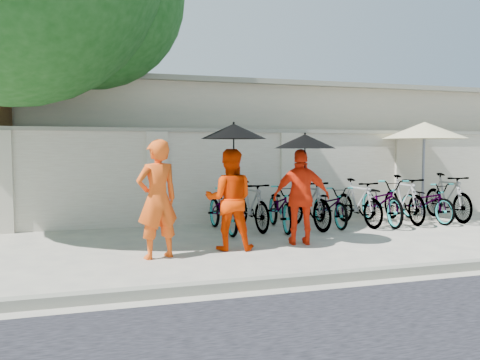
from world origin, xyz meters
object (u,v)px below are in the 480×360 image
object	(u,v)px
monk_left	(157,199)
patio_umbrella	(424,132)
monk_center	(230,200)
monk_right	(301,197)

from	to	relation	value
monk_left	patio_umbrella	world-z (taller)	patio_umbrella
monk_center	monk_right	size ratio (longest dim) A/B	1.00
patio_umbrella	monk_right	bearing A→B (deg)	-154.68
monk_center	monk_right	distance (m)	1.29
monk_right	monk_left	bearing A→B (deg)	21.90
monk_center	monk_left	bearing A→B (deg)	27.41
monk_left	monk_right	size ratio (longest dim) A/B	1.09
monk_left	monk_right	world-z (taller)	monk_left
monk_left	monk_center	xyz separation A→B (m)	(1.19, 0.26, -0.07)
monk_center	patio_umbrella	xyz separation A→B (m)	(5.15, 1.88, 1.21)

